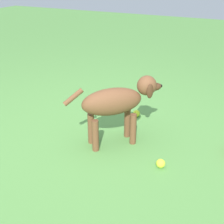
# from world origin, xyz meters

# --- Properties ---
(ground) EXTENTS (14.00, 14.00, 0.00)m
(ground) POSITION_xyz_m (0.00, 0.00, 0.00)
(ground) COLOR #548C42
(dog) EXTENTS (0.59, 0.60, 0.54)m
(dog) POSITION_xyz_m (0.19, 0.21, 0.36)
(dog) COLOR brown
(dog) RESTS_ON ground
(tennis_ball_0) EXTENTS (0.07, 0.07, 0.07)m
(tennis_ball_0) POSITION_xyz_m (0.62, 0.03, 0.03)
(tennis_ball_0) COLOR #C7DE32
(tennis_ball_0) RESTS_ON ground
(tennis_ball_1) EXTENTS (0.07, 0.07, 0.07)m
(tennis_ball_1) POSITION_xyz_m (0.16, 0.71, 0.03)
(tennis_ball_1) COLOR #C3DF2C
(tennis_ball_1) RESTS_ON ground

